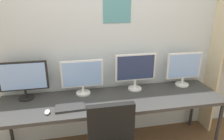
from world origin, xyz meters
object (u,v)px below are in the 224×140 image
at_px(monitor_far_left, 24,78).
at_px(monitor_center_left, 82,76).
at_px(keyboard_main, 117,108).
at_px(laptop_closed, 70,106).
at_px(monitor_center_right, 135,70).
at_px(computer_mouse, 47,112).
at_px(monitor_far_right, 184,68).
at_px(desk, 113,102).

height_order(monitor_far_left, monitor_center_left, monitor_far_left).
distance_m(keyboard_main, laptop_closed, 0.52).
height_order(monitor_far_left, monitor_center_right, monitor_center_right).
xyz_separation_m(monitor_center_left, monitor_center_right, (0.68, 0.00, 0.03)).
bearing_deg(computer_mouse, monitor_far_right, 12.69).
bearing_deg(computer_mouse, desk, 13.88).
distance_m(desk, monitor_far_left, 1.08).
relative_size(monitor_far_left, laptop_closed, 1.73).
relative_size(monitor_far_right, laptop_closed, 1.51).
bearing_deg(monitor_center_right, desk, -147.90).
xyz_separation_m(computer_mouse, laptop_closed, (0.24, 0.08, -0.00)).
relative_size(monitor_far_right, keyboard_main, 1.31).
xyz_separation_m(monitor_far_right, laptop_closed, (-1.52, -0.32, -0.24)).
height_order(desk, computer_mouse, computer_mouse).
height_order(desk, monitor_center_left, monitor_center_left).
height_order(monitor_far_left, monitor_far_right, monitor_far_left).
bearing_deg(computer_mouse, keyboard_main, -3.66).
bearing_deg(monitor_far_left, computer_mouse, -55.06).
bearing_deg(computer_mouse, laptop_closed, 18.38).
distance_m(monitor_far_left, keyboard_main, 1.14).
distance_m(monitor_center_right, laptop_closed, 0.94).
relative_size(keyboard_main, computer_mouse, 3.84).
relative_size(monitor_far_left, monitor_center_right, 1.05).
bearing_deg(computer_mouse, monitor_far_left, 124.94).
bearing_deg(monitor_far_left, keyboard_main, -23.54).
xyz_separation_m(keyboard_main, laptop_closed, (-0.50, 0.13, 0.00)).
distance_m(monitor_center_right, monitor_far_right, 0.68).
bearing_deg(monitor_center_left, desk, -32.10).
bearing_deg(monitor_center_right, laptop_closed, -159.39).
relative_size(monitor_far_left, computer_mouse, 5.76).
bearing_deg(keyboard_main, computer_mouse, 176.34).
distance_m(monitor_far_right, laptop_closed, 1.57).
xyz_separation_m(monitor_far_left, computer_mouse, (0.28, -0.39, -0.24)).
xyz_separation_m(monitor_far_right, keyboard_main, (-1.02, -0.44, -0.24)).
relative_size(monitor_center_right, laptop_closed, 1.64).
bearing_deg(keyboard_main, laptop_closed, 165.99).
bearing_deg(monitor_center_left, laptop_closed, -117.56).
bearing_deg(monitor_center_left, keyboard_main, -52.58).
bearing_deg(monitor_far_right, computer_mouse, -167.31).
height_order(monitor_far_right, laptop_closed, monitor_far_right).
bearing_deg(monitor_center_right, monitor_far_left, 180.00).
relative_size(desk, computer_mouse, 27.82).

